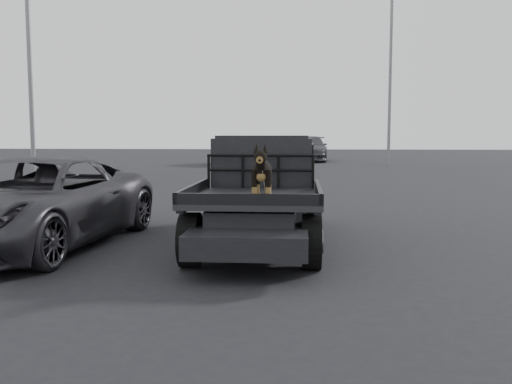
# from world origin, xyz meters

# --- Properties ---
(ground) EXTENTS (120.00, 120.00, 0.00)m
(ground) POSITION_xyz_m (0.00, 0.00, 0.00)
(ground) COLOR black
(ground) RESTS_ON ground
(flatbed_ute) EXTENTS (2.00, 5.40, 0.92)m
(flatbed_ute) POSITION_xyz_m (0.55, 2.24, 0.46)
(flatbed_ute) COLOR black
(flatbed_ute) RESTS_ON ground
(ute_cab) EXTENTS (1.72, 1.30, 0.88)m
(ute_cab) POSITION_xyz_m (0.55, 3.19, 1.36)
(ute_cab) COLOR black
(ute_cab) RESTS_ON flatbed_ute
(headache_rack) EXTENTS (1.80, 0.08, 0.55)m
(headache_rack) POSITION_xyz_m (0.55, 2.44, 1.20)
(headache_rack) COLOR black
(headache_rack) RESTS_ON flatbed_ute
(dog) EXTENTS (0.32, 0.60, 0.74)m
(dog) POSITION_xyz_m (0.72, 0.39, 1.29)
(dog) COLOR black
(dog) RESTS_ON flatbed_ute
(parked_suv) EXTENTS (2.86, 5.40, 1.45)m
(parked_suv) POSITION_xyz_m (-3.07, 1.72, 0.72)
(parked_suv) COLOR #2D2D32
(parked_suv) RESTS_ON ground
(distant_car_a) EXTENTS (2.56, 4.72, 1.48)m
(distant_car_a) POSITION_xyz_m (-2.99, 26.23, 0.74)
(distant_car_a) COLOR #47484D
(distant_car_a) RESTS_ON ground
(distant_car_b) EXTENTS (2.54, 5.78, 1.65)m
(distant_car_b) POSITION_xyz_m (1.80, 31.18, 0.83)
(distant_car_b) COLOR #404045
(distant_car_b) RESTS_ON ground
(floodlight_mid) EXTENTS (1.08, 0.28, 12.67)m
(floodlight_mid) POSITION_xyz_m (6.29, 26.55, 6.93)
(floodlight_mid) COLOR slate
(floodlight_mid) RESTS_ON ground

